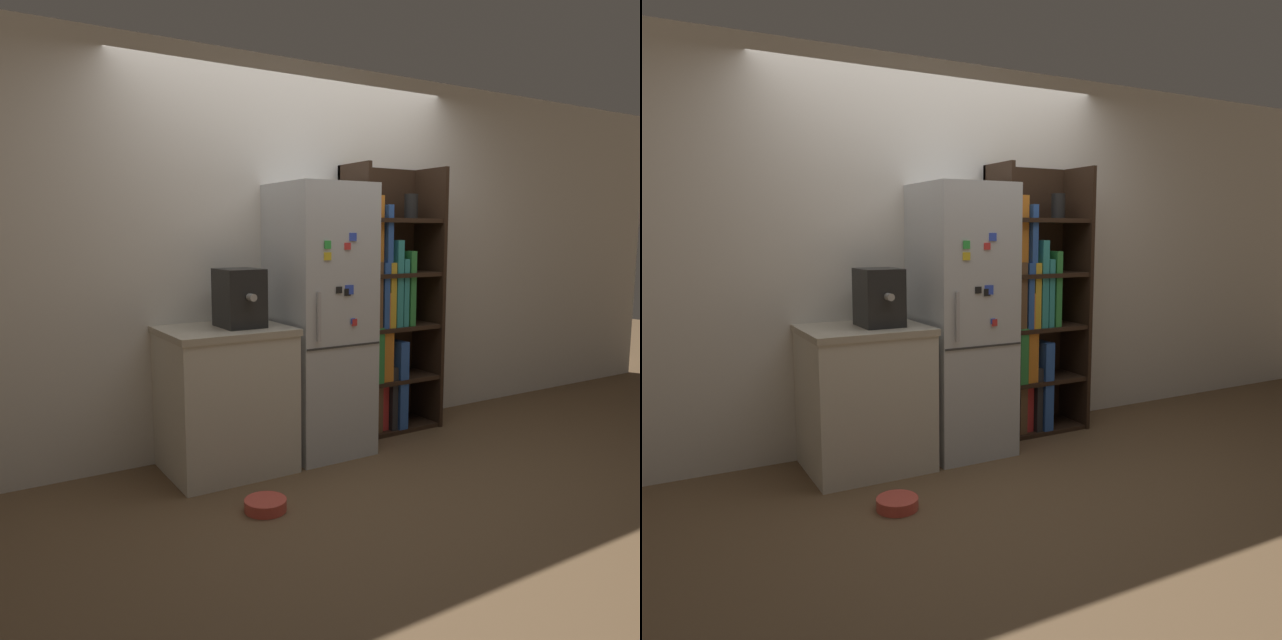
# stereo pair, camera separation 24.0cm
# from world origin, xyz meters

# --- Properties ---
(ground_plane) EXTENTS (16.00, 16.00, 0.00)m
(ground_plane) POSITION_xyz_m (0.00, 0.00, 0.00)
(ground_plane) COLOR brown
(wall_back) EXTENTS (8.00, 0.05, 2.60)m
(wall_back) POSITION_xyz_m (0.00, 0.47, 1.30)
(wall_back) COLOR silver
(wall_back) RESTS_ON ground_plane
(refrigerator) EXTENTS (0.55, 0.62, 1.77)m
(refrigerator) POSITION_xyz_m (-0.00, 0.15, 0.88)
(refrigerator) COLOR silver
(refrigerator) RESTS_ON ground_plane
(bookshelf) EXTENTS (0.71, 0.37, 1.93)m
(bookshelf) POSITION_xyz_m (0.61, 0.29, 0.86)
(bookshelf) COLOR black
(bookshelf) RESTS_ON ground_plane
(kitchen_counter) EXTENTS (0.74, 0.62, 0.89)m
(kitchen_counter) POSITION_xyz_m (-0.68, 0.15, 0.44)
(kitchen_counter) COLOR beige
(kitchen_counter) RESTS_ON ground_plane
(espresso_machine) EXTENTS (0.24, 0.35, 0.35)m
(espresso_machine) POSITION_xyz_m (-0.58, 0.13, 1.06)
(espresso_machine) COLOR black
(espresso_machine) RESTS_ON kitchen_counter
(pet_bowl) EXTENTS (0.23, 0.23, 0.06)m
(pet_bowl) POSITION_xyz_m (-0.74, -0.52, 0.03)
(pet_bowl) COLOR #D84C3F
(pet_bowl) RESTS_ON ground_plane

